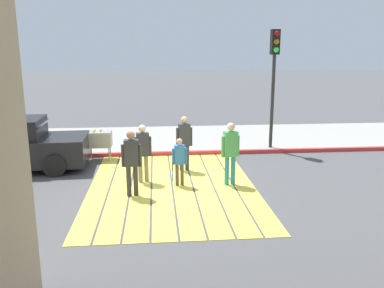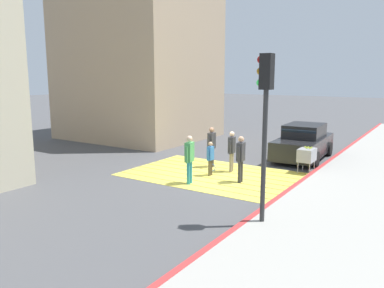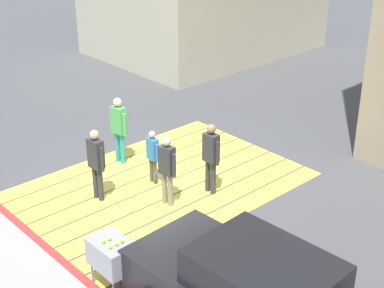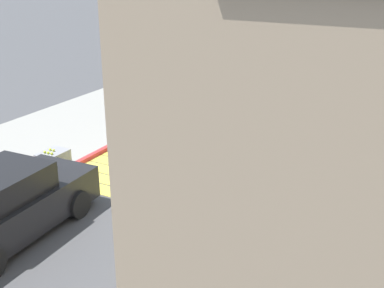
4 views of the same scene
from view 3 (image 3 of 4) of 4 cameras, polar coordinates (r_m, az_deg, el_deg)
ground_plane at (r=13.54m, az=-3.14°, el=-4.03°), size 120.00×120.00×0.00m
crosswalk_stripes at (r=13.53m, az=-3.14°, el=-4.01°), size 6.40×4.35×0.01m
curb_painted at (r=12.04m, az=-15.31°, el=-8.73°), size 0.16×40.00×0.13m
tennis_ball_cart at (r=10.17m, az=-7.79°, el=-10.59°), size 0.56×0.80×1.02m
pedestrian_adult_lead at (r=12.79m, az=1.85°, el=-0.95°), size 0.21×0.49×1.66m
pedestrian_adult_trailing at (r=12.34m, az=-2.45°, el=-2.16°), size 0.25×0.47×1.61m
pedestrian_adult_side at (r=12.69m, az=-9.31°, el=-1.53°), size 0.24×0.49×1.66m
pedestrian_teen_behind at (r=14.23m, az=-7.14°, el=1.78°), size 0.27×0.49×1.70m
pedestrian_child_with_racket at (r=13.32m, az=-3.82°, el=-1.00°), size 0.28×0.40×1.30m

